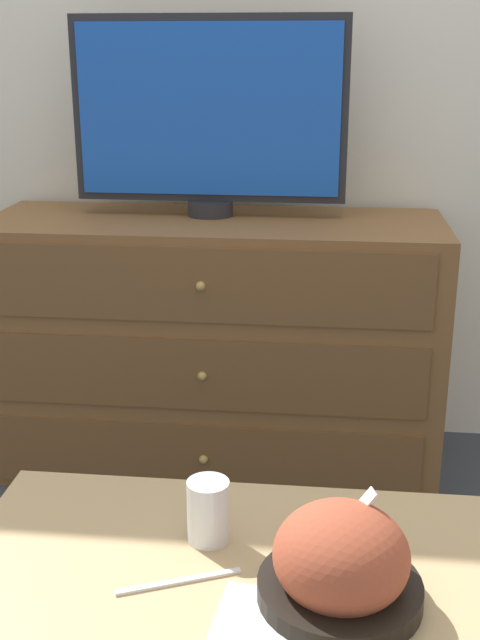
% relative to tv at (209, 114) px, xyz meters
% --- Properties ---
extents(ground_plane, '(12.00, 12.00, 0.00)m').
position_rel_tv_xyz_m(ground_plane, '(0.13, 0.19, -0.99)').
color(ground_plane, '#383D47').
extents(dresser, '(1.24, 0.47, 0.72)m').
position_rel_tv_xyz_m(dresser, '(0.02, -0.06, -0.63)').
color(dresser, brown).
rests_on(dresser, ground_plane).
extents(tv, '(0.73, 0.12, 0.52)m').
position_rel_tv_xyz_m(tv, '(0.00, 0.00, 0.00)').
color(tv, '#232328').
rests_on(tv, dresser).
extents(coffee_table, '(0.93, 0.49, 0.40)m').
position_rel_tv_xyz_m(coffee_table, '(0.23, -1.13, -0.65)').
color(coffee_table, tan).
rests_on(coffee_table, ground_plane).
extents(takeout_bowl, '(0.24, 0.24, 0.15)m').
position_rel_tv_xyz_m(takeout_bowl, '(0.36, -1.19, -0.53)').
color(takeout_bowl, black).
rests_on(takeout_bowl, coffee_table).
extents(drink_cup, '(0.07, 0.07, 0.10)m').
position_rel_tv_xyz_m(drink_cup, '(0.15, -1.06, -0.54)').
color(drink_cup, beige).
rests_on(drink_cup, coffee_table).
extents(napkin, '(0.15, 0.15, 0.00)m').
position_rel_tv_xyz_m(napkin, '(0.26, -1.25, -0.59)').
color(napkin, white).
rests_on(napkin, coffee_table).
extents(knife, '(0.18, 0.08, 0.01)m').
position_rel_tv_xyz_m(knife, '(0.12, -1.18, -0.59)').
color(knife, white).
rests_on(knife, coffee_table).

